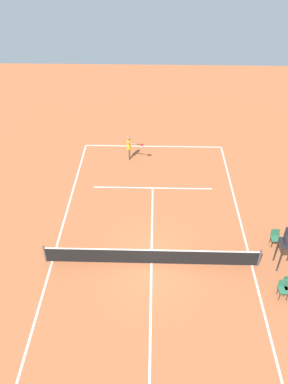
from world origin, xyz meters
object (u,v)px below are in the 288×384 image
at_px(player_serving, 129,146).
at_px(courtside_chair_near, 283,288).
at_px(courtside_chair_mid, 275,237).
at_px(courtside_chair_far, 288,285).
at_px(tennis_ball, 147,165).

xyz_separation_m(player_serving, courtside_chair_near, (-7.77, 11.78, -0.56)).
xyz_separation_m(player_serving, courtside_chair_mid, (-8.22, 8.36, -0.56)).
distance_m(courtside_chair_mid, courtside_chair_far, 3.22).
bearing_deg(tennis_ball, player_serving, -31.93).
bearing_deg(courtside_chair_far, courtside_chair_mid, -92.95).
xyz_separation_m(tennis_ball, courtside_chair_mid, (-6.96, 7.57, 0.50)).
bearing_deg(player_serving, courtside_chair_mid, 59.60).
distance_m(player_serving, courtside_chair_mid, 11.74).
distance_m(courtside_chair_near, courtside_chair_far, 0.35).
height_order(courtside_chair_near, courtside_chair_mid, same).
bearing_deg(tennis_ball, courtside_chair_far, 122.20).
height_order(courtside_chair_mid, courtside_chair_far, same).
relative_size(tennis_ball, courtside_chair_near, 0.07).
distance_m(player_serving, courtside_chair_near, 14.12).
bearing_deg(courtside_chair_mid, courtside_chair_near, 82.46).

